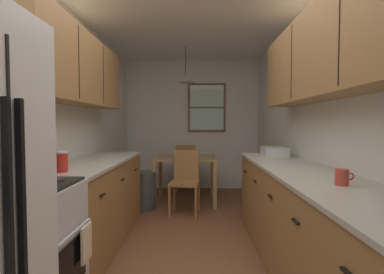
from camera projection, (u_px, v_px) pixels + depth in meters
ground_plane at (189, 238)px, 3.37m from camera, size 12.00×12.00×0.00m
wall_left at (68, 125)px, 3.33m from camera, size 0.10×9.00×2.55m
wall_right at (311, 125)px, 3.29m from camera, size 0.10×9.00×2.55m
wall_back at (192, 124)px, 5.96m from camera, size 4.40×0.10×2.55m
ceiling_slab at (188, 5)px, 3.25m from camera, size 4.40×9.00×0.08m
stove_range at (20, 257)px, 1.83m from camera, size 0.66×0.60×1.10m
counter_left at (94, 203)px, 3.17m from camera, size 0.64×2.07×0.90m
upper_cabinets_left at (77, 69)px, 3.06m from camera, size 0.33×2.15×0.71m
counter_right at (308, 227)px, 2.43m from camera, size 0.64×3.16×0.90m
upper_cabinets_right at (332, 49)px, 2.32m from camera, size 0.33×2.84×0.74m
dining_table at (186, 163)px, 4.92m from camera, size 0.98×0.88×0.75m
dining_chair_near at (185, 179)px, 4.29m from camera, size 0.44×0.44×0.90m
dining_chair_far at (186, 166)px, 5.58m from camera, size 0.41×0.41×0.90m
pendant_light at (185, 79)px, 4.86m from camera, size 0.30×0.30×0.59m
back_window at (207, 108)px, 5.87m from camera, size 0.74×0.05×0.95m
trash_bin at (144, 191)px, 4.49m from camera, size 0.34×0.34×0.57m
storage_canister at (61, 162)px, 2.41m from camera, size 0.10×0.10×0.17m
dish_towel at (86, 243)px, 1.98m from camera, size 0.02×0.16×0.24m
mug_by_coffeemaker at (342, 177)px, 1.89m from camera, size 0.12×0.08×0.10m
dish_rack at (274, 151)px, 3.66m from camera, size 0.28×0.34×0.10m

